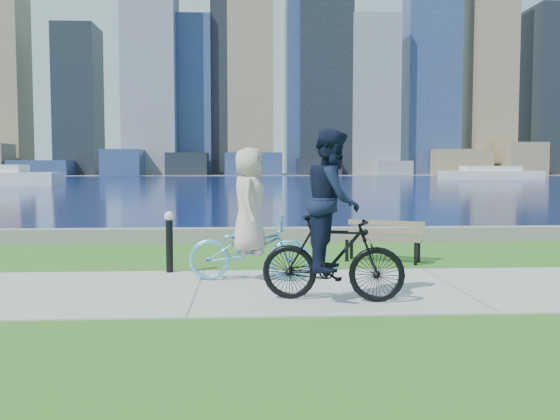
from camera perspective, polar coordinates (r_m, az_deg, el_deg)
The scene contains 11 objects.
ground at distance 10.18m, azimuth 15.61°, elevation -6.89°, with size 320.00×320.00×0.00m, color #296119.
concrete_path at distance 10.18m, azimuth 15.62°, elevation -6.84°, with size 80.00×3.50×0.02m, color #9D9C98.
seawall at distance 16.08m, azimuth 8.47°, elevation -2.19°, with size 90.00×0.50×0.35m, color slate.
bay_water at distance 81.54m, azimuth -0.96°, elevation 2.67°, with size 320.00×131.00×0.01m, color #0B164A.
far_shore at distance 139.51m, azimuth -1.92°, elevation 3.24°, with size 320.00×30.00×0.12m, color slate.
city_skyline at distance 140.39m, azimuth -0.54°, elevation 12.90°, with size 179.60×23.23×76.00m.
ferry_far at distance 97.26m, azimuth 18.70°, elevation 3.16°, with size 14.59×4.17×1.98m.
park_bench at distance 12.64m, azimuth 9.45°, elevation -2.43°, with size 1.64×1.14×0.81m.
bollard_lamp at distance 11.23m, azimuth -10.08°, elevation -2.53°, with size 0.18×0.18×1.11m.
cyclist_woman at distance 10.28m, azimuth -2.83°, elevation -1.96°, with size 0.90×2.08×2.19m.
cyclist_man at distance 8.70m, azimuth 4.85°, elevation -1.79°, with size 1.02×2.07×2.39m.
Camera 1 is at (-3.26, -9.46, 1.90)m, focal length 40.00 mm.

